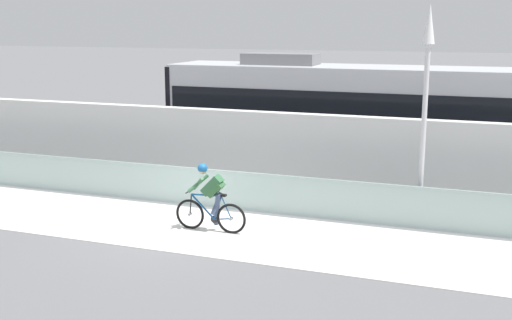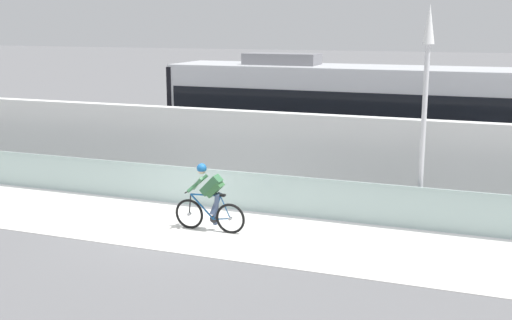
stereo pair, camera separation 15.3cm
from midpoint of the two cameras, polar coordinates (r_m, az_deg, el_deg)
ground_plane at (r=15.38m, az=-7.06°, el=-6.00°), size 200.00×200.00×0.00m
bike_path_deck at (r=15.38m, az=-7.07°, el=-5.98°), size 32.00×3.20×0.01m
glass_parapet at (r=16.84m, az=-4.25°, el=-2.53°), size 32.00×0.05×1.02m
concrete_barrier_wall at (r=18.30m, az=-1.97°, el=0.81°), size 32.00×0.36×2.35m
tram_rail_near at (r=20.82m, az=0.61°, el=-1.09°), size 32.00×0.08×0.01m
tram_rail_far at (r=22.14m, az=1.84°, el=-0.29°), size 32.00×0.08×0.01m
tram at (r=20.54m, az=7.19°, el=4.00°), size 11.06×2.54×3.81m
cyclist_on_bike at (r=14.82m, az=-4.39°, el=-3.49°), size 1.77×0.58×1.61m
lamp_post_antenna at (r=15.27m, az=14.65°, el=6.21°), size 0.28×0.28×5.20m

